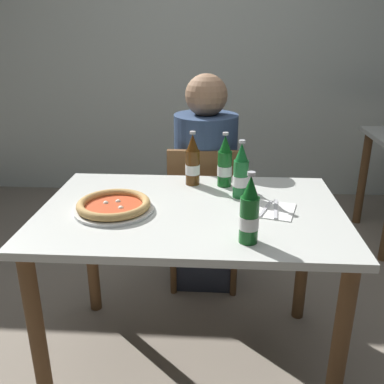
{
  "coord_description": "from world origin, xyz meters",
  "views": [
    {
      "loc": [
        0.1,
        -1.55,
        1.42
      ],
      "look_at": [
        0.0,
        0.05,
        0.8
      ],
      "focal_mm": 39.67,
      "sensor_mm": 36.0,
      "label": 1
    }
  ],
  "objects_px": {
    "pizza_margherita_near": "(114,206)",
    "beer_bottle_center": "(241,174)",
    "diner_seated": "(205,189)",
    "dining_table_main": "(191,234)",
    "beer_bottle_extra": "(249,213)",
    "beer_bottle_right": "(225,164)",
    "beer_bottle_left": "(193,162)",
    "napkin_with_cutlery": "(271,209)",
    "chair_behind_table": "(205,209)"
  },
  "relations": [
    {
      "from": "dining_table_main",
      "to": "diner_seated",
      "type": "relative_size",
      "value": 0.99
    },
    {
      "from": "chair_behind_table",
      "to": "beer_bottle_extra",
      "type": "bearing_deg",
      "value": 101.09
    },
    {
      "from": "pizza_margherita_near",
      "to": "beer_bottle_center",
      "type": "relative_size",
      "value": 1.26
    },
    {
      "from": "diner_seated",
      "to": "beer_bottle_center",
      "type": "distance_m",
      "value": 0.61
    },
    {
      "from": "beer_bottle_left",
      "to": "napkin_with_cutlery",
      "type": "height_order",
      "value": "beer_bottle_left"
    },
    {
      "from": "chair_behind_table",
      "to": "pizza_margherita_near",
      "type": "relative_size",
      "value": 2.72
    },
    {
      "from": "dining_table_main",
      "to": "napkin_with_cutlery",
      "type": "xyz_separation_m",
      "value": [
        0.31,
        0.0,
        0.12
      ]
    },
    {
      "from": "diner_seated",
      "to": "beer_bottle_center",
      "type": "height_order",
      "value": "diner_seated"
    },
    {
      "from": "beer_bottle_center",
      "to": "napkin_with_cutlery",
      "type": "height_order",
      "value": "beer_bottle_center"
    },
    {
      "from": "dining_table_main",
      "to": "beer_bottle_extra",
      "type": "relative_size",
      "value": 4.86
    },
    {
      "from": "pizza_margherita_near",
      "to": "beer_bottle_right",
      "type": "bearing_deg",
      "value": 36.0
    },
    {
      "from": "dining_table_main",
      "to": "beer_bottle_extra",
      "type": "xyz_separation_m",
      "value": [
        0.21,
        -0.27,
        0.22
      ]
    },
    {
      "from": "diner_seated",
      "to": "beer_bottle_left",
      "type": "bearing_deg",
      "value": -97.08
    },
    {
      "from": "diner_seated",
      "to": "beer_bottle_left",
      "type": "height_order",
      "value": "diner_seated"
    },
    {
      "from": "beer_bottle_left",
      "to": "napkin_with_cutlery",
      "type": "distance_m",
      "value": 0.44
    },
    {
      "from": "beer_bottle_center",
      "to": "dining_table_main",
      "type": "bearing_deg",
      "value": -145.42
    },
    {
      "from": "pizza_margherita_near",
      "to": "beer_bottle_left",
      "type": "bearing_deg",
      "value": 48.46
    },
    {
      "from": "pizza_margherita_near",
      "to": "beer_bottle_right",
      "type": "xyz_separation_m",
      "value": [
        0.43,
        0.32,
        0.08
      ]
    },
    {
      "from": "chair_behind_table",
      "to": "beer_bottle_center",
      "type": "distance_m",
      "value": 0.62
    },
    {
      "from": "dining_table_main",
      "to": "pizza_margherita_near",
      "type": "distance_m",
      "value": 0.33
    },
    {
      "from": "dining_table_main",
      "to": "chair_behind_table",
      "type": "distance_m",
      "value": 0.63
    },
    {
      "from": "beer_bottle_center",
      "to": "beer_bottle_right",
      "type": "bearing_deg",
      "value": 116.13
    },
    {
      "from": "dining_table_main",
      "to": "diner_seated",
      "type": "bearing_deg",
      "value": 86.95
    },
    {
      "from": "diner_seated",
      "to": "beer_bottle_right",
      "type": "xyz_separation_m",
      "value": [
        0.1,
        -0.39,
        0.27
      ]
    },
    {
      "from": "pizza_margherita_near",
      "to": "diner_seated",
      "type": "bearing_deg",
      "value": 64.48
    },
    {
      "from": "beer_bottle_right",
      "to": "diner_seated",
      "type": "bearing_deg",
      "value": 104.14
    },
    {
      "from": "beer_bottle_extra",
      "to": "napkin_with_cutlery",
      "type": "height_order",
      "value": "beer_bottle_extra"
    },
    {
      "from": "beer_bottle_left",
      "to": "beer_bottle_right",
      "type": "distance_m",
      "value": 0.15
    },
    {
      "from": "beer_bottle_extra",
      "to": "beer_bottle_right",
      "type": "bearing_deg",
      "value": 97.92
    },
    {
      "from": "diner_seated",
      "to": "beer_bottle_extra",
      "type": "distance_m",
      "value": 0.99
    },
    {
      "from": "chair_behind_table",
      "to": "diner_seated",
      "type": "bearing_deg",
      "value": -89.98
    },
    {
      "from": "beer_bottle_right",
      "to": "napkin_with_cutlery",
      "type": "relative_size",
      "value": 1.11
    },
    {
      "from": "chair_behind_table",
      "to": "napkin_with_cutlery",
      "type": "xyz_separation_m",
      "value": [
        0.28,
        -0.61,
        0.27
      ]
    },
    {
      "from": "pizza_margherita_near",
      "to": "beer_bottle_extra",
      "type": "xyz_separation_m",
      "value": [
        0.51,
        -0.23,
        0.08
      ]
    },
    {
      "from": "chair_behind_table",
      "to": "pizza_margherita_near",
      "type": "bearing_deg",
      "value": 62.73
    },
    {
      "from": "pizza_margherita_near",
      "to": "beer_bottle_left",
      "type": "relative_size",
      "value": 1.26
    },
    {
      "from": "beer_bottle_left",
      "to": "beer_bottle_extra",
      "type": "xyz_separation_m",
      "value": [
        0.22,
        -0.55,
        0.0
      ]
    },
    {
      "from": "diner_seated",
      "to": "beer_bottle_right",
      "type": "height_order",
      "value": "diner_seated"
    },
    {
      "from": "pizza_margherita_near",
      "to": "beer_bottle_left",
      "type": "xyz_separation_m",
      "value": [
        0.29,
        0.33,
        0.08
      ]
    },
    {
      "from": "dining_table_main",
      "to": "beer_bottle_center",
      "type": "xyz_separation_m",
      "value": [
        0.2,
        0.14,
        0.22
      ]
    },
    {
      "from": "chair_behind_table",
      "to": "pizza_margherita_near",
      "type": "distance_m",
      "value": 0.79
    },
    {
      "from": "napkin_with_cutlery",
      "to": "beer_bottle_extra",
      "type": "bearing_deg",
      "value": -111.12
    },
    {
      "from": "diner_seated",
      "to": "beer_bottle_center",
      "type": "bearing_deg",
      "value": -72.61
    },
    {
      "from": "chair_behind_table",
      "to": "beer_bottle_extra",
      "type": "relative_size",
      "value": 3.44
    },
    {
      "from": "diner_seated",
      "to": "dining_table_main",
      "type": "bearing_deg",
      "value": -93.05
    },
    {
      "from": "diner_seated",
      "to": "pizza_margherita_near",
      "type": "xyz_separation_m",
      "value": [
        -0.34,
        -0.7,
        0.19
      ]
    },
    {
      "from": "napkin_with_cutlery",
      "to": "beer_bottle_right",
      "type": "bearing_deg",
      "value": 123.79
    },
    {
      "from": "beer_bottle_extra",
      "to": "napkin_with_cutlery",
      "type": "relative_size",
      "value": 1.11
    },
    {
      "from": "pizza_margherita_near",
      "to": "beer_bottle_left",
      "type": "height_order",
      "value": "beer_bottle_left"
    },
    {
      "from": "napkin_with_cutlery",
      "to": "dining_table_main",
      "type": "bearing_deg",
      "value": -179.83
    }
  ]
}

